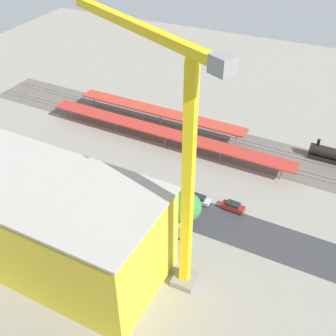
{
  "coord_description": "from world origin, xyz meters",
  "views": [
    {
      "loc": [
        -29.1,
        59.75,
        55.45
      ],
      "look_at": [
        -0.86,
        -0.91,
        5.66
      ],
      "focal_mm": 44.78,
      "sensor_mm": 36.0,
      "label": 1
    }
  ],
  "objects_px": {
    "parked_car_3": "(144,182)",
    "street_tree_0": "(186,211)",
    "platform_canopy_near": "(165,133)",
    "tower_crane": "(175,153)",
    "parked_car_5": "(90,167)",
    "platform_canopy_far": "(160,112)",
    "street_tree_2": "(177,206)",
    "traffic_light": "(97,183)",
    "street_tree_3": "(187,207)",
    "parked_car_0": "(233,207)",
    "construction_building": "(53,225)",
    "parked_car_4": "(116,173)",
    "parked_car_6": "(70,159)",
    "parked_car_1": "(199,199)",
    "parked_car_2": "(169,191)",
    "box_truck_0": "(164,221)",
    "street_tree_1": "(19,154)"
  },
  "relations": [
    {
      "from": "parked_car_1",
      "to": "street_tree_1",
      "type": "relative_size",
      "value": 0.57
    },
    {
      "from": "parked_car_6",
      "to": "street_tree_2",
      "type": "height_order",
      "value": "street_tree_2"
    },
    {
      "from": "street_tree_0",
      "to": "platform_canopy_near",
      "type": "bearing_deg",
      "value": -57.37
    },
    {
      "from": "box_truck_0",
      "to": "street_tree_2",
      "type": "height_order",
      "value": "street_tree_2"
    },
    {
      "from": "street_tree_3",
      "to": "traffic_light",
      "type": "bearing_deg",
      "value": 0.31
    },
    {
      "from": "street_tree_0",
      "to": "street_tree_2",
      "type": "xyz_separation_m",
      "value": [
        1.4,
        0.73,
        1.24
      ]
    },
    {
      "from": "platform_canopy_near",
      "to": "construction_building",
      "type": "relative_size",
      "value": 1.71
    },
    {
      "from": "platform_canopy_far",
      "to": "parked_car_0",
      "type": "xyz_separation_m",
      "value": [
        -26.59,
        22.56,
        -3.45
      ]
    },
    {
      "from": "platform_canopy_far",
      "to": "box_truck_0",
      "type": "relative_size",
      "value": 4.4
    },
    {
      "from": "parked_car_3",
      "to": "parked_car_4",
      "type": "xyz_separation_m",
      "value": [
        6.8,
        -0.21,
        -0.05
      ]
    },
    {
      "from": "parked_car_4",
      "to": "traffic_light",
      "type": "height_order",
      "value": "traffic_light"
    },
    {
      "from": "platform_canopy_near",
      "to": "tower_crane",
      "type": "relative_size",
      "value": 1.56
    },
    {
      "from": "traffic_light",
      "to": "parked_car_0",
      "type": "bearing_deg",
      "value": -161.38
    },
    {
      "from": "parked_car_0",
      "to": "platform_canopy_near",
      "type": "bearing_deg",
      "value": -34.67
    },
    {
      "from": "box_truck_0",
      "to": "street_tree_1",
      "type": "bearing_deg",
      "value": -3.37
    },
    {
      "from": "parked_car_1",
      "to": "street_tree_0",
      "type": "xyz_separation_m",
      "value": [
        -0.67,
        8.44,
        4.21
      ]
    },
    {
      "from": "tower_crane",
      "to": "parked_car_0",
      "type": "bearing_deg",
      "value": -102.85
    },
    {
      "from": "parked_car_0",
      "to": "box_truck_0",
      "type": "relative_size",
      "value": 0.46
    },
    {
      "from": "parked_car_5",
      "to": "street_tree_0",
      "type": "height_order",
      "value": "street_tree_0"
    },
    {
      "from": "parked_car_3",
      "to": "street_tree_0",
      "type": "xyz_separation_m",
      "value": [
        -13.25,
        8.83,
        4.17
      ]
    },
    {
      "from": "street_tree_1",
      "to": "street_tree_3",
      "type": "xyz_separation_m",
      "value": [
        -38.38,
        0.3,
        -0.03
      ]
    },
    {
      "from": "parked_car_3",
      "to": "parked_car_0",
      "type": "bearing_deg",
      "value": -179.27
    },
    {
      "from": "construction_building",
      "to": "street_tree_3",
      "type": "relative_size",
      "value": 4.55
    },
    {
      "from": "platform_canopy_far",
      "to": "traffic_light",
      "type": "bearing_deg",
      "value": 92.49
    },
    {
      "from": "platform_canopy_near",
      "to": "platform_canopy_far",
      "type": "height_order",
      "value": "platform_canopy_far"
    },
    {
      "from": "platform_canopy_far",
      "to": "parked_car_0",
      "type": "distance_m",
      "value": 35.04
    },
    {
      "from": "parked_car_3",
      "to": "parked_car_1",
      "type": "bearing_deg",
      "value": 178.24
    },
    {
      "from": "tower_crane",
      "to": "street_tree_2",
      "type": "distance_m",
      "value": 20.21
    },
    {
      "from": "platform_canopy_far",
      "to": "street_tree_2",
      "type": "bearing_deg",
      "value": 120.39
    },
    {
      "from": "parked_car_6",
      "to": "street_tree_2",
      "type": "bearing_deg",
      "value": 162.35
    },
    {
      "from": "platform_canopy_near",
      "to": "parked_car_0",
      "type": "height_order",
      "value": "platform_canopy_near"
    },
    {
      "from": "parked_car_3",
      "to": "parked_car_4",
      "type": "height_order",
      "value": "parked_car_3"
    },
    {
      "from": "box_truck_0",
      "to": "street_tree_0",
      "type": "height_order",
      "value": "street_tree_0"
    },
    {
      "from": "parked_car_4",
      "to": "street_tree_2",
      "type": "xyz_separation_m",
      "value": [
        -18.65,
        9.77,
        5.46
      ]
    },
    {
      "from": "street_tree_1",
      "to": "street_tree_2",
      "type": "relative_size",
      "value": 0.91
    },
    {
      "from": "parked_car_5",
      "to": "street_tree_0",
      "type": "xyz_separation_m",
      "value": [
        -26.19,
        8.39,
        4.15
      ]
    },
    {
      "from": "box_truck_0",
      "to": "street_tree_2",
      "type": "xyz_separation_m",
      "value": [
        -2.51,
        -0.33,
        4.52
      ]
    },
    {
      "from": "parked_car_1",
      "to": "parked_car_5",
      "type": "height_order",
      "value": "parked_car_5"
    },
    {
      "from": "parked_car_1",
      "to": "traffic_light",
      "type": "relative_size",
      "value": 0.74
    },
    {
      "from": "platform_canopy_far",
      "to": "street_tree_3",
      "type": "height_order",
      "value": "street_tree_3"
    },
    {
      "from": "box_truck_0",
      "to": "street_tree_0",
      "type": "bearing_deg",
      "value": -164.87
    },
    {
      "from": "parked_car_2",
      "to": "tower_crane",
      "type": "bearing_deg",
      "value": 116.92
    },
    {
      "from": "parked_car_2",
      "to": "parked_car_4",
      "type": "height_order",
      "value": "parked_car_2"
    },
    {
      "from": "parked_car_4",
      "to": "parked_car_5",
      "type": "bearing_deg",
      "value": 6.02
    },
    {
      "from": "parked_car_2",
      "to": "street_tree_2",
      "type": "height_order",
      "value": "street_tree_2"
    },
    {
      "from": "parked_car_0",
      "to": "construction_building",
      "type": "relative_size",
      "value": 0.13
    },
    {
      "from": "parked_car_2",
      "to": "parked_car_3",
      "type": "bearing_deg",
      "value": -5.43
    },
    {
      "from": "box_truck_0",
      "to": "platform_canopy_near",
      "type": "bearing_deg",
      "value": -65.44
    },
    {
      "from": "parked_car_1",
      "to": "street_tree_0",
      "type": "height_order",
      "value": "street_tree_0"
    },
    {
      "from": "parked_car_3",
      "to": "street_tree_2",
      "type": "xyz_separation_m",
      "value": [
        -11.85,
        9.56,
        5.41
      ]
    }
  ]
}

